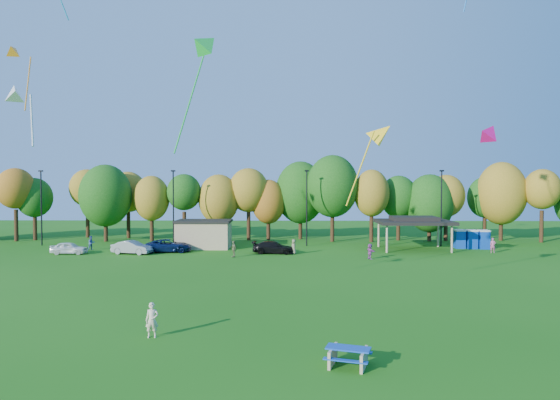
{
  "coord_description": "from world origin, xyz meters",
  "views": [
    {
      "loc": [
        -0.11,
        -19.47,
        7.6
      ],
      "look_at": [
        -0.57,
        6.0,
        6.71
      ],
      "focal_mm": 32.0,
      "sensor_mm": 36.0,
      "label": 1
    }
  ],
  "objects_px": {
    "porta_potties": "(472,239)",
    "car_c": "(169,246)",
    "picnic_table": "(348,355)",
    "car_d": "(274,247)",
    "car_b": "(132,247)",
    "kite_flyer": "(152,320)",
    "car_a": "(69,248)"
  },
  "relations": [
    {
      "from": "porta_potties",
      "to": "car_b",
      "type": "height_order",
      "value": "porta_potties"
    },
    {
      "from": "kite_flyer",
      "to": "car_a",
      "type": "height_order",
      "value": "kite_flyer"
    },
    {
      "from": "picnic_table",
      "to": "car_c",
      "type": "relative_size",
      "value": 0.43
    },
    {
      "from": "porta_potties",
      "to": "car_b",
      "type": "relative_size",
      "value": 0.88
    },
    {
      "from": "car_c",
      "to": "car_d",
      "type": "height_order",
      "value": "car_c"
    },
    {
      "from": "kite_flyer",
      "to": "car_c",
      "type": "bearing_deg",
      "value": 93.3
    },
    {
      "from": "picnic_table",
      "to": "car_d",
      "type": "relative_size",
      "value": 0.48
    },
    {
      "from": "picnic_table",
      "to": "car_c",
      "type": "bearing_deg",
      "value": 132.03
    },
    {
      "from": "porta_potties",
      "to": "car_c",
      "type": "distance_m",
      "value": 34.37
    },
    {
      "from": "car_a",
      "to": "picnic_table",
      "type": "bearing_deg",
      "value": -142.75
    },
    {
      "from": "car_c",
      "to": "car_b",
      "type": "bearing_deg",
      "value": 107.35
    },
    {
      "from": "porta_potties",
      "to": "kite_flyer",
      "type": "height_order",
      "value": "porta_potties"
    },
    {
      "from": "porta_potties",
      "to": "car_d",
      "type": "xyz_separation_m",
      "value": [
        -22.66,
        -4.36,
        -0.44
      ]
    },
    {
      "from": "car_b",
      "to": "car_c",
      "type": "height_order",
      "value": "car_b"
    },
    {
      "from": "picnic_table",
      "to": "car_b",
      "type": "relative_size",
      "value": 0.51
    },
    {
      "from": "porta_potties",
      "to": "car_b",
      "type": "bearing_deg",
      "value": -172.41
    },
    {
      "from": "kite_flyer",
      "to": "car_b",
      "type": "bearing_deg",
      "value": 100.52
    },
    {
      "from": "kite_flyer",
      "to": "car_d",
      "type": "relative_size",
      "value": 0.38
    },
    {
      "from": "porta_potties",
      "to": "kite_flyer",
      "type": "relative_size",
      "value": 2.18
    },
    {
      "from": "porta_potties",
      "to": "car_c",
      "type": "bearing_deg",
      "value": -174.21
    },
    {
      "from": "kite_flyer",
      "to": "car_b",
      "type": "relative_size",
      "value": 0.4
    },
    {
      "from": "car_a",
      "to": "car_b",
      "type": "bearing_deg",
      "value": -90.51
    },
    {
      "from": "kite_flyer",
      "to": "car_c",
      "type": "xyz_separation_m",
      "value": [
        -6.46,
        29.95,
        -0.16
      ]
    },
    {
      "from": "picnic_table",
      "to": "car_d",
      "type": "height_order",
      "value": "car_d"
    },
    {
      "from": "picnic_table",
      "to": "car_c",
      "type": "distance_m",
      "value": 37.06
    },
    {
      "from": "kite_flyer",
      "to": "car_b",
      "type": "xyz_separation_m",
      "value": [
        -9.99,
        28.39,
        -0.16
      ]
    },
    {
      "from": "car_b",
      "to": "car_d",
      "type": "distance_m",
      "value": 15.08
    },
    {
      "from": "car_b",
      "to": "picnic_table",
      "type": "bearing_deg",
      "value": -137.26
    },
    {
      "from": "car_b",
      "to": "car_c",
      "type": "bearing_deg",
      "value": -54.32
    },
    {
      "from": "picnic_table",
      "to": "car_a",
      "type": "height_order",
      "value": "car_a"
    },
    {
      "from": "car_c",
      "to": "car_d",
      "type": "bearing_deg",
      "value": -100.88
    },
    {
      "from": "picnic_table",
      "to": "car_a",
      "type": "relative_size",
      "value": 0.57
    }
  ]
}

